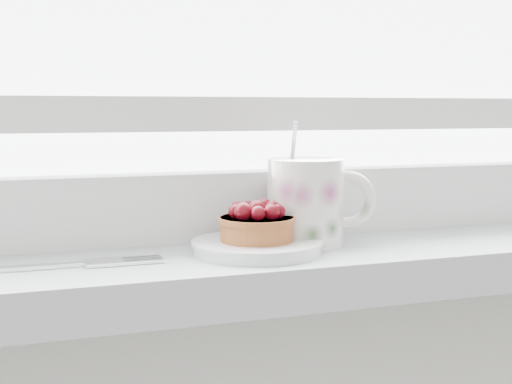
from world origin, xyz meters
name	(u,v)px	position (x,y,z in m)	size (l,w,h in m)	color
saucer	(257,247)	(0.02, 1.88, 0.95)	(0.12, 0.12, 0.01)	white
raspberry_tart	(257,223)	(0.02, 1.88, 0.97)	(0.07, 0.07, 0.04)	brown
floral_mug	(308,200)	(0.08, 1.90, 0.98)	(0.12, 0.09, 0.12)	white
fork	(36,267)	(-0.18, 1.88, 0.94)	(0.22, 0.03, 0.00)	silver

